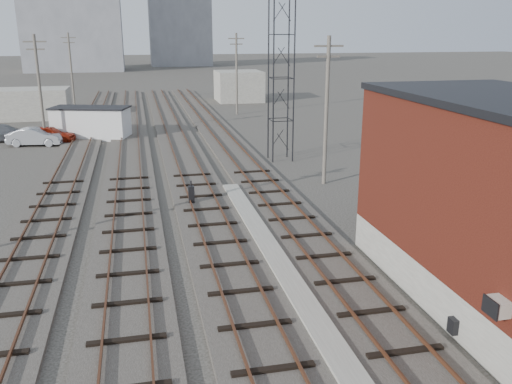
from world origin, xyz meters
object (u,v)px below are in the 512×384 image
object	(u,v)px
site_trailer	(91,123)
car_grey	(4,133)
car_silver	(35,137)
car_red	(49,135)
switch_stand	(191,195)

from	to	relation	value
site_trailer	car_grey	size ratio (longest dim) A/B	1.45
car_silver	site_trailer	bearing A→B (deg)	-54.97
site_trailer	car_silver	xyz separation A→B (m)	(-4.41, -2.17, -0.68)
car_red	car_silver	world-z (taller)	car_red
car_red	car_grey	world-z (taller)	car_red
switch_stand	site_trailer	world-z (taller)	site_trailer
switch_stand	car_red	xyz separation A→B (m)	(-10.09, 19.88, 0.12)
site_trailer	car_silver	world-z (taller)	site_trailer
switch_stand	car_red	bearing A→B (deg)	117.26
switch_stand	car_silver	xyz separation A→B (m)	(-11.07, 19.11, 0.11)
switch_stand	site_trailer	bearing A→B (deg)	107.73
switch_stand	car_grey	world-z (taller)	car_grey
car_silver	car_grey	xyz separation A→B (m)	(-2.96, 2.62, -0.01)
switch_stand	car_silver	bearing A→B (deg)	120.42
car_silver	car_grey	size ratio (longest dim) A/B	0.89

